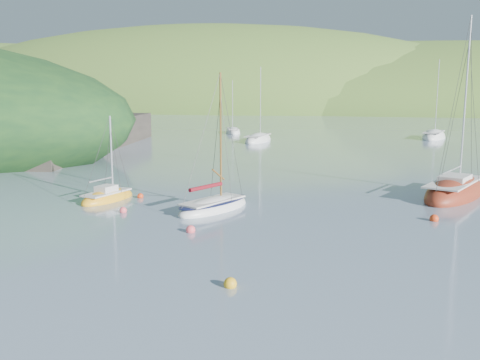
% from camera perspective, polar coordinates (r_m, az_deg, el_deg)
% --- Properties ---
extents(ground, '(700.00, 700.00, 0.00)m').
position_cam_1_polar(ground, '(23.59, -2.56, -8.20)').
color(ground, slate).
rests_on(ground, ground).
extents(shoreline_hills, '(690.00, 135.00, 56.00)m').
position_cam_1_polar(shoreline_hills, '(194.59, 10.56, 7.60)').
color(shoreline_hills, '#456F2A').
rests_on(shoreline_hills, ground).
extents(daysailer_white, '(4.16, 6.06, 8.75)m').
position_cam_1_polar(daysailer_white, '(32.27, -2.82, -2.85)').
color(daysailer_white, white).
rests_on(daysailer_white, ground).
extents(sloop_red, '(6.03, 9.30, 13.02)m').
position_cam_1_polar(sloop_red, '(39.04, 21.91, -1.28)').
color(sloop_red, maroon).
rests_on(sloop_red, ground).
extents(sailboat_yellow, '(2.72, 4.80, 6.00)m').
position_cam_1_polar(sailboat_yellow, '(36.04, -13.95, -1.85)').
color(sailboat_yellow, '#F1A41D').
rests_on(sailboat_yellow, ground).
extents(distant_sloop_a, '(3.25, 7.79, 10.86)m').
position_cam_1_polar(distant_sloop_a, '(72.51, 1.95, 4.26)').
color(distant_sloop_a, white).
rests_on(distant_sloop_a, ground).
extents(distant_sloop_b, '(4.70, 8.96, 12.15)m').
position_cam_1_polar(distant_sloop_b, '(81.77, 19.95, 4.33)').
color(distant_sloop_b, white).
rests_on(distant_sloop_b, ground).
extents(distant_sloop_c, '(4.31, 6.73, 9.07)m').
position_cam_1_polar(distant_sloop_c, '(85.71, -0.76, 5.12)').
color(distant_sloop_c, white).
rests_on(distant_sloop_c, ground).
extents(mooring_buoys, '(18.89, 14.30, 0.50)m').
position_cam_1_polar(mooring_buoys, '(27.96, -0.11, -5.03)').
color(mooring_buoys, '#EFAE19').
rests_on(mooring_buoys, ground).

